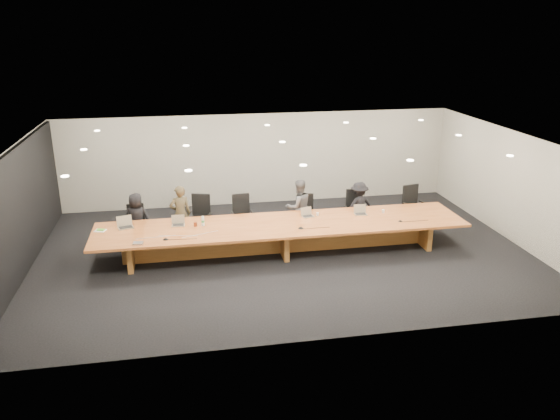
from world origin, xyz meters
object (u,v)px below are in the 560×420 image
object	(u,v)px
paper_cup_far	(383,211)
av_box	(138,243)
person_c	(299,207)
person_d	(359,206)
laptop_d	(308,212)
chair_mid_left	(243,215)
chair_mid_right	(306,213)
chair_far_left	(137,225)
chair_right	(355,210)
chair_left	(199,217)
conference_table	(282,232)
amber_mug	(195,224)
person_b	(180,214)
laptop_a	(125,222)
paper_cup_near	(318,214)
person_a	(137,219)
mic_left	(166,239)
laptop_e	(361,210)
mic_right	(400,221)
water_bottle	(203,221)
chair_far_right	(415,206)
mic_center	(301,228)

from	to	relation	value
paper_cup_far	av_box	bearing A→B (deg)	-170.81
person_c	person_d	xyz separation A→B (m)	(1.68, 0.03, -0.08)
person_d	laptop_d	world-z (taller)	person_d
chair_mid_left	chair_mid_right	xyz separation A→B (m)	(1.72, -0.02, -0.05)
chair_far_left	person_c	xyz separation A→B (m)	(4.21, -0.06, 0.23)
chair_right	laptop_d	world-z (taller)	chair_right
chair_right	chair_left	bearing A→B (deg)	-173.26
chair_right	conference_table	bearing A→B (deg)	-143.14
chair_mid_left	av_box	distance (m)	3.27
chair_mid_left	amber_mug	distance (m)	1.72
conference_table	person_b	size ratio (longest dim) A/B	6.00
conference_table	paper_cup_far	world-z (taller)	paper_cup_far
laptop_a	paper_cup_near	xyz separation A→B (m)	(4.71, 0.02, -0.10)
chair_right	person_a	world-z (taller)	person_a
laptop_d	mic_left	distance (m)	3.63
laptop_e	mic_right	bearing A→B (deg)	-34.76
conference_table	person_b	xyz separation A→B (m)	(-2.43, 1.18, 0.23)
paper_cup_far	mic_right	xyz separation A→B (m)	(0.19, -0.67, -0.03)
water_bottle	mic_left	bearing A→B (deg)	-139.77
chair_far_right	amber_mug	xyz separation A→B (m)	(-6.03, -0.95, 0.22)
conference_table	person_d	world-z (taller)	person_d
person_b	mic_left	distance (m)	1.75
chair_far_left	paper_cup_near	world-z (taller)	chair_far_left
person_c	paper_cup_far	xyz separation A→B (m)	(2.04, -0.86, 0.04)
paper_cup_near	av_box	xyz separation A→B (m)	(-4.36, -1.08, -0.02)
chair_right	chair_far_right	size ratio (longest dim) A/B	0.94
chair_far_left	person_a	world-z (taller)	person_a
mic_center	av_box	bearing A→B (deg)	-175.70
chair_far_left	water_bottle	world-z (taller)	chair_far_left
chair_far_left	chair_far_right	xyz separation A→B (m)	(7.49, -0.07, 0.06)
mic_left	chair_left	bearing A→B (deg)	66.16
person_b	water_bottle	world-z (taller)	person_b
laptop_a	amber_mug	world-z (taller)	laptop_a
person_d	amber_mug	size ratio (longest dim) A/B	12.91
mic_left	laptop_e	bearing A→B (deg)	9.71
person_b	paper_cup_near	size ratio (longest dim) A/B	19.13
person_a	person_b	bearing A→B (deg)	-167.07
person_c	mic_center	distance (m)	1.59
chair_mid_right	person_d	xyz separation A→B (m)	(1.44, -0.13, 0.16)
chair_left	amber_mug	world-z (taller)	chair_left
person_d	mic_center	size ratio (longest dim) A/B	9.87
conference_table	paper_cup_near	bearing A→B (deg)	22.34
av_box	mic_center	world-z (taller)	mic_center
chair_left	laptop_e	world-z (taller)	chair_left
chair_far_right	mic_right	xyz separation A→B (m)	(-1.05, -1.52, 0.18)
chair_mid_right	av_box	bearing A→B (deg)	-146.65
laptop_a	mic_right	size ratio (longest dim) A/B	3.40
paper_cup_near	mic_right	size ratio (longest dim) A/B	0.75
chair_mid_left	person_a	world-z (taller)	person_a
chair_mid_left	laptop_a	distance (m)	3.08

